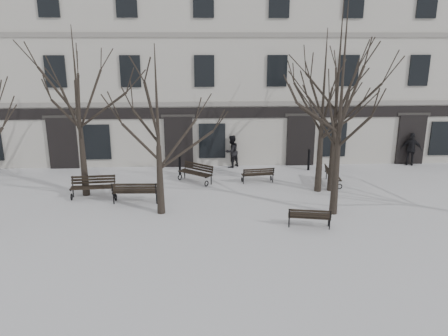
{
  "coord_description": "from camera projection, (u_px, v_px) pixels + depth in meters",
  "views": [
    {
      "loc": [
        -2.1,
        -16.41,
        6.9
      ],
      "look_at": [
        -1.16,
        3.0,
        1.3
      ],
      "focal_mm": 35.0,
      "sensor_mm": 36.0,
      "label": 1
    }
  ],
  "objects": [
    {
      "name": "pedestrian_b",
      "position": [
        232.0,
        167.0,
        25.13
      ],
      "size": [
        1.14,
        1.12,
        1.85
      ],
      "primitive_type": "imported",
      "rotation": [
        0.0,
        0.0,
        3.87
      ],
      "color": "black",
      "rests_on": "ground"
    },
    {
      "name": "pedestrian_c",
      "position": [
        409.0,
        165.0,
        25.5
      ],
      "size": [
        1.22,
        0.89,
        1.92
      ],
      "primitive_type": "imported",
      "rotation": [
        0.0,
        0.0,
        2.72
      ],
      "color": "black",
      "rests_on": "ground"
    },
    {
      "name": "tree_4",
      "position": [
        77.0,
        93.0,
        19.2
      ],
      "size": [
        5.35,
        5.35,
        7.64
      ],
      "color": "black",
      "rests_on": "ground"
    },
    {
      "name": "bench_2",
      "position": [
        309.0,
        217.0,
        16.81
      ],
      "size": [
        1.69,
        0.87,
        0.81
      ],
      "rotation": [
        0.0,
        0.0,
        2.96
      ],
      "color": "black",
      "rests_on": "ground"
    },
    {
      "name": "tree_6",
      "position": [
        338.0,
        77.0,
        19.67
      ],
      "size": [
        6.06,
        6.06,
        8.66
      ],
      "color": "black",
      "rests_on": "ground"
    },
    {
      "name": "ground",
      "position": [
        256.0,
        219.0,
        17.76
      ],
      "size": [
        100.0,
        100.0,
        0.0
      ],
      "primitive_type": "plane",
      "color": "silver",
      "rests_on": "ground"
    },
    {
      "name": "bench_1",
      "position": [
        135.0,
        191.0,
        19.35
      ],
      "size": [
        2.03,
        0.8,
        1.01
      ],
      "rotation": [
        0.0,
        0.0,
        3.11
      ],
      "color": "black",
      "rests_on": "ground"
    },
    {
      "name": "tree_5",
      "position": [
        324.0,
        93.0,
        19.78
      ],
      "size": [
        5.27,
        5.27,
        7.53
      ],
      "color": "black",
      "rests_on": "ground"
    },
    {
      "name": "building",
      "position": [
        234.0,
        64.0,
        28.67
      ],
      "size": [
        40.4,
        10.2,
        11.4
      ],
      "color": "#BAB5AC",
      "rests_on": "ground"
    },
    {
      "name": "tree_1",
      "position": [
        157.0,
        111.0,
        17.17
      ],
      "size": [
        4.82,
        4.82,
        6.88
      ],
      "color": "black",
      "rests_on": "ground"
    },
    {
      "name": "bollard_a",
      "position": [
        180.0,
        164.0,
        23.56
      ],
      "size": [
        0.14,
        0.14,
        1.13
      ],
      "color": "black",
      "rests_on": "ground"
    },
    {
      "name": "tree_2",
      "position": [
        342.0,
        87.0,
        16.88
      ],
      "size": [
        5.88,
        5.88,
        8.4
      ],
      "color": "black",
      "rests_on": "ground"
    },
    {
      "name": "bollard_b",
      "position": [
        309.0,
        159.0,
        24.35
      ],
      "size": [
        0.15,
        0.15,
        1.2
      ],
      "color": "black",
      "rests_on": "ground"
    },
    {
      "name": "bench_5",
      "position": [
        332.0,
        175.0,
        21.99
      ],
      "size": [
        0.74,
        1.72,
        0.85
      ],
      "rotation": [
        0.0,
        0.0,
        1.49
      ],
      "color": "black",
      "rests_on": "ground"
    },
    {
      "name": "bench_4",
      "position": [
        258.0,
        174.0,
        22.21
      ],
      "size": [
        1.68,
        0.8,
        0.82
      ],
      "rotation": [
        0.0,
        0.0,
        3.28
      ],
      "color": "black",
      "rests_on": "ground"
    },
    {
      "name": "bench_3",
      "position": [
        196.0,
        172.0,
        22.32
      ],
      "size": [
        1.85,
        1.69,
        0.95
      ],
      "rotation": [
        0.0,
        0.0,
        -0.69
      ],
      "color": "black",
      "rests_on": "ground"
    },
    {
      "name": "bench_0",
      "position": [
        93.0,
        186.0,
        20.06
      ],
      "size": [
        2.04,
        0.88,
        1.0
      ],
      "rotation": [
        0.0,
        0.0,
        0.08
      ],
      "color": "black",
      "rests_on": "ground"
    }
  ]
}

